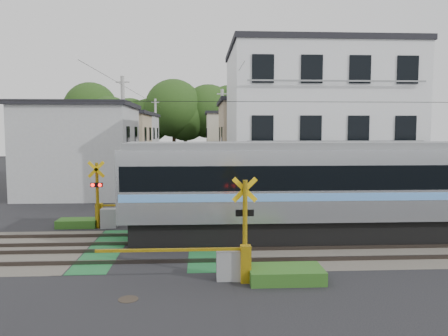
{
  "coord_description": "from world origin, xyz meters",
  "views": [
    {
      "loc": [
        1.68,
        -16.31,
        4.47
      ],
      "look_at": [
        2.84,
        5.0,
        2.61
      ],
      "focal_mm": 35.0,
      "sensor_mm": 36.0,
      "label": 1
    }
  ],
  "objects": [
    {
      "name": "crossing_signal_near",
      "position": [
        2.59,
        -3.65,
        0.71
      ],
      "size": [
        4.74,
        0.65,
        3.09
      ],
      "color": "yellow",
      "rests_on": "ground"
    },
    {
      "name": "apartment_block",
      "position": [
        8.5,
        9.49,
        4.66
      ],
      "size": [
        10.2,
        8.36,
        9.3
      ],
      "color": "white",
      "rests_on": "ground"
    },
    {
      "name": "crossing_signal_far",
      "position": [
        -2.59,
        3.65,
        0.71
      ],
      "size": [
        4.74,
        0.65,
        3.09
      ],
      "color": "yellow",
      "rests_on": "ground"
    },
    {
      "name": "houses_row",
      "position": [
        0.25,
        25.92,
        3.24
      ],
      "size": [
        22.07,
        31.35,
        6.8
      ],
      "color": "#B4B7B9",
      "rests_on": "ground"
    },
    {
      "name": "manhole_cover",
      "position": [
        -0.24,
        -5.02,
        0.01
      ],
      "size": [
        0.53,
        0.53,
        0.02
      ],
      "primitive_type": "cylinder",
      "color": "#2D261E",
      "rests_on": "ground"
    },
    {
      "name": "weed_patches",
      "position": [
        1.76,
        -0.09,
        0.18
      ],
      "size": [
        10.25,
        8.8,
        0.4
      ],
      "color": "#2D5E1E",
      "rests_on": "ground"
    },
    {
      "name": "catenary",
      "position": [
        6.0,
        0.03,
        3.7
      ],
      "size": [
        60.0,
        5.04,
        7.0
      ],
      "color": "#2D2D33",
      "rests_on": "ground"
    },
    {
      "name": "pedestrian",
      "position": [
        -0.05,
        26.57,
        0.82
      ],
      "size": [
        0.68,
        0.54,
        1.63
      ],
      "primitive_type": "imported",
      "rotation": [
        0.0,
        0.0,
        3.42
      ],
      "color": "black",
      "rests_on": "ground"
    },
    {
      "name": "tree_hill",
      "position": [
        0.77,
        47.92,
        6.09
      ],
      "size": [
        40.0,
        13.6,
        11.83
      ],
      "color": "#254416",
      "rests_on": "ground"
    },
    {
      "name": "utility_poles",
      "position": [
        -1.05,
        23.01,
        4.08
      ],
      "size": [
        7.9,
        42.0,
        8.0
      ],
      "color": "#A5A5A0",
      "rests_on": "ground"
    },
    {
      "name": "ground",
      "position": [
        0.0,
        0.0,
        0.0
      ],
      "size": [
        120.0,
        120.0,
        0.0
      ],
      "primitive_type": "plane",
      "color": "black"
    },
    {
      "name": "track_bed",
      "position": [
        0.0,
        0.0,
        0.04
      ],
      "size": [
        120.0,
        120.0,
        0.14
      ],
      "color": "#47423A",
      "rests_on": "ground"
    }
  ]
}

